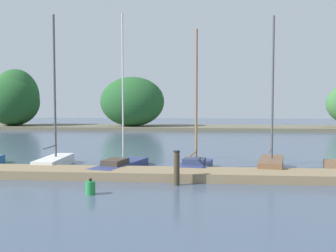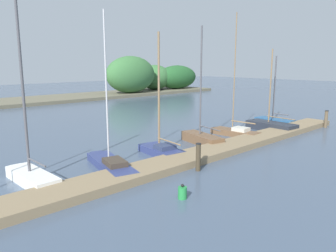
% 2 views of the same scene
% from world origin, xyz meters
% --- Properties ---
extents(dock_pier, '(31.51, 1.80, 0.35)m').
position_xyz_m(dock_pier, '(0.00, 13.49, 0.17)').
color(dock_pier, '#847051').
rests_on(dock_pier, ground).
extents(far_shore, '(68.67, 8.06, 7.35)m').
position_xyz_m(far_shore, '(-0.43, 43.13, 2.68)').
color(far_shore, '#66604C').
rests_on(far_shore, ground).
extents(sailboat_2, '(1.09, 3.42, 7.28)m').
position_xyz_m(sailboat_2, '(-6.31, 15.91, 0.42)').
color(sailboat_2, white).
rests_on(sailboat_2, ground).
extents(sailboat_3, '(2.06, 4.48, 7.13)m').
position_xyz_m(sailboat_3, '(-2.90, 15.23, 0.28)').
color(sailboat_3, navy).
rests_on(sailboat_3, ground).
extents(sailboat_4, '(1.64, 3.30, 6.40)m').
position_xyz_m(sailboat_4, '(0.48, 15.49, 0.37)').
color(sailboat_4, navy).
rests_on(sailboat_4, ground).
extents(sailboat_5, '(1.64, 3.44, 6.95)m').
position_xyz_m(sailboat_5, '(3.90, 15.62, 0.40)').
color(sailboat_5, brown).
rests_on(sailboat_5, ground).
extents(mooring_piling_1, '(0.25, 0.25, 1.29)m').
position_xyz_m(mooring_piling_1, '(-0.17, 12.21, 0.65)').
color(mooring_piling_1, '#3D3323').
rests_on(mooring_piling_1, ground).
extents(channel_buoy_0, '(0.33, 0.33, 0.56)m').
position_xyz_m(channel_buoy_0, '(-2.94, 10.50, 0.23)').
color(channel_buoy_0, '#23843D').
rests_on(channel_buoy_0, ground).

